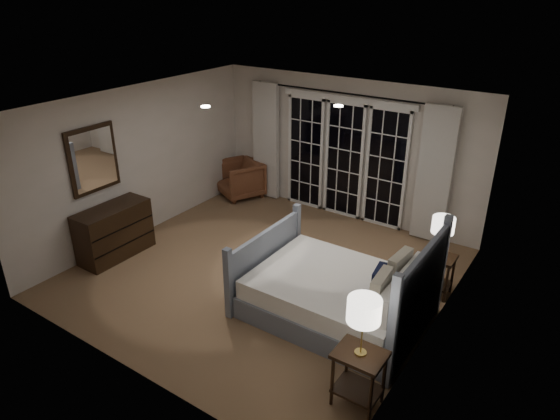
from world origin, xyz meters
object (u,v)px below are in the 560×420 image
Objects in this scene: nightstand_left at (359,371)px; dresser at (114,232)px; lamp_right at (443,225)px; bed at (339,294)px; armchair at (240,179)px; nightstand_right at (437,269)px; lamp_left at (364,311)px.

dresser is at bearing 171.92° from nightstand_left.
lamp_right is at bearing 90.09° from nightstand_left.
bed reaches higher than nightstand_left.
bed reaches higher than lamp_right.
nightstand_left is at bearing -54.40° from bed.
dresser is (-4.50, -1.78, -0.63)m from lamp_right.
armchair is (-4.37, 1.21, -0.68)m from lamp_right.
bed reaches higher than dresser.
nightstand_right is at bearing 10.74° from armchair.
lamp_right is (-0.00, 2.42, 0.62)m from nightstand_left.
lamp_left is at bearing -13.46° from armchair.
lamp_right is (-0.00, 2.42, -0.11)m from lamp_left.
bed is 3.50× the size of lamp_left.
nightstand_left is 1.13× the size of lamp_right.
lamp_right is at bearing 21.56° from dresser.
dresser reaches higher than armchair.
lamp_left reaches higher than nightstand_right.
dresser is at bearing -66.31° from armchair.
lamp_left is (0.00, 0.00, 0.73)m from nightstand_left.
lamp_right is at bearing 90.09° from lamp_left.
nightstand_left is 1.10× the size of nightstand_right.
nightstand_left is at bearing -153.43° from lamp_left.
nightstand_left is 0.73m from lamp_left.
armchair is at bearing 140.36° from nightstand_left.
armchair is at bearing 164.57° from lamp_right.
lamp_left reaches higher than armchair.
bed is 1.65m from lamp_right.
lamp_left is at bearing -89.91° from nightstand_right.
lamp_right is (0.86, 1.22, 0.72)m from bed.
nightstand_right is (-0.00, 2.42, -0.04)m from nightstand_left.
armchair reaches higher than nightstand_left.
bed reaches higher than lamp_left.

